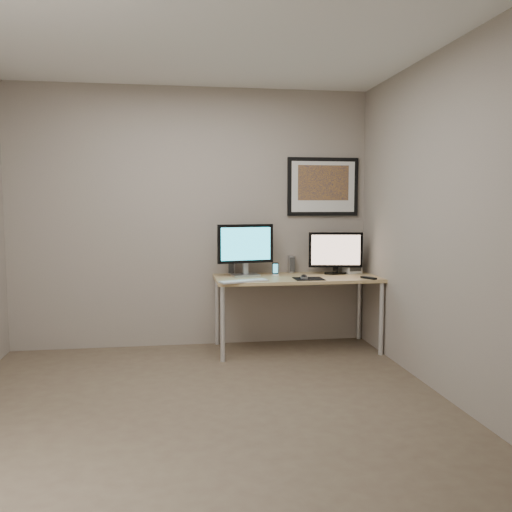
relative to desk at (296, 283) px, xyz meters
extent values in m
plane|color=brown|center=(-1.00, -1.35, -0.66)|extent=(3.60, 3.60, 0.00)
plane|color=white|center=(-1.00, -1.35, 1.94)|extent=(3.60, 3.60, 0.00)
plane|color=gray|center=(-1.00, 0.35, 0.64)|extent=(3.60, 0.00, 3.60)
plane|color=gray|center=(0.80, -1.35, 0.64)|extent=(0.00, 3.40, 3.40)
cube|color=#A1894E|center=(0.00, 0.00, 0.05)|extent=(1.60, 0.70, 0.03)
cylinder|color=silver|center=(-0.76, -0.31, -0.31)|extent=(0.04, 0.04, 0.70)
cylinder|color=silver|center=(-0.76, 0.31, -0.31)|extent=(0.04, 0.04, 0.70)
cylinder|color=silver|center=(0.76, -0.31, -0.31)|extent=(0.04, 0.04, 0.70)
cylinder|color=silver|center=(0.76, 0.31, -0.31)|extent=(0.04, 0.04, 0.70)
cube|color=black|center=(0.35, 0.33, 0.96)|extent=(0.75, 0.03, 0.60)
cube|color=silver|center=(0.35, 0.32, 0.96)|extent=(0.67, 0.00, 0.52)
cube|color=orange|center=(0.35, 0.31, 1.00)|extent=(0.54, 0.00, 0.36)
cube|color=#AAAAAF|center=(-0.49, 0.12, 0.08)|extent=(0.29, 0.22, 0.02)
cube|color=#AAAAAF|center=(-0.49, 0.12, 0.14)|extent=(0.06, 0.05, 0.11)
cube|color=black|center=(-0.49, 0.12, 0.39)|extent=(0.56, 0.12, 0.38)
cube|color=#27AEC6|center=(-0.49, 0.10, 0.39)|extent=(0.50, 0.08, 0.32)
cube|color=black|center=(0.43, 0.12, 0.08)|extent=(0.25, 0.16, 0.02)
cube|color=black|center=(0.43, 0.12, 0.11)|extent=(0.06, 0.05, 0.05)
cube|color=black|center=(0.43, 0.12, 0.31)|extent=(0.54, 0.12, 0.36)
cube|color=#D1A98F|center=(0.43, 0.11, 0.31)|extent=(0.49, 0.09, 0.30)
cylinder|color=#AAAAAF|center=(-0.61, 0.29, 0.16)|extent=(0.09, 0.09, 0.18)
cylinder|color=#AAAAAF|center=(0.01, 0.30, 0.15)|extent=(0.08, 0.08, 0.18)
cube|color=black|center=(-0.19, 0.10, 0.13)|extent=(0.06, 0.06, 0.13)
cube|color=silver|center=(-0.56, -0.28, 0.07)|extent=(0.48, 0.26, 0.02)
cube|color=black|center=(0.08, -0.18, 0.07)|extent=(0.28, 0.25, 0.00)
ellipsoid|color=black|center=(0.04, -0.15, 0.09)|extent=(0.08, 0.12, 0.04)
cube|color=black|center=(0.65, -0.25, 0.08)|extent=(0.12, 0.18, 0.02)
cube|color=silver|center=(0.63, 0.18, 0.19)|extent=(0.19, 0.16, 0.26)
camera|label=1|loc=(-1.19, -5.16, 0.78)|focal=38.00mm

